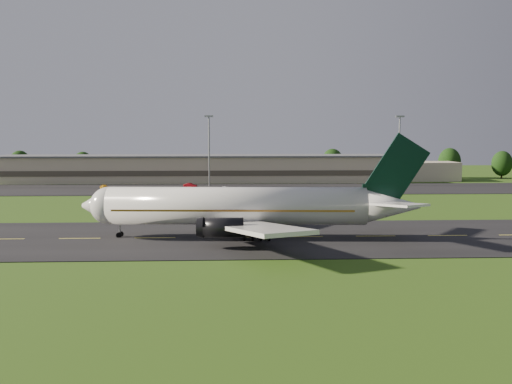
{
  "coord_description": "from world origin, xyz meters",
  "views": [
    {
      "loc": [
        11.37,
        -83.59,
        15.72
      ],
      "look_at": [
        15.32,
        8.0,
        6.0
      ],
      "focal_mm": 40.0,
      "sensor_mm": 36.0,
      "label": 1
    }
  ],
  "objects_px": {
    "terminal": "(216,169)",
    "service_vehicle_c": "(224,189)",
    "airliner": "(243,207)",
    "service_vehicle_a": "(105,187)",
    "service_vehicle_d": "(384,185)",
    "light_mast_east": "(399,142)",
    "light_mast_centre": "(209,142)",
    "service_vehicle_b": "(190,185)"
  },
  "relations": [
    {
      "from": "terminal",
      "to": "service_vehicle_c",
      "type": "relative_size",
      "value": 33.54
    },
    {
      "from": "airliner",
      "to": "service_vehicle_a",
      "type": "bearing_deg",
      "value": 120.47
    },
    {
      "from": "service_vehicle_a",
      "to": "service_vehicle_d",
      "type": "bearing_deg",
      "value": -23.7
    },
    {
      "from": "terminal",
      "to": "light_mast_east",
      "type": "height_order",
      "value": "light_mast_east"
    },
    {
      "from": "light_mast_centre",
      "to": "service_vehicle_b",
      "type": "distance_m",
      "value": 13.65
    },
    {
      "from": "light_mast_east",
      "to": "terminal",
      "type": "bearing_deg",
      "value": 163.2
    },
    {
      "from": "light_mast_centre",
      "to": "service_vehicle_b",
      "type": "bearing_deg",
      "value": -143.16
    },
    {
      "from": "light_mast_centre",
      "to": "service_vehicle_d",
      "type": "distance_m",
      "value": 50.89
    },
    {
      "from": "terminal",
      "to": "service_vehicle_c",
      "type": "height_order",
      "value": "terminal"
    },
    {
      "from": "service_vehicle_d",
      "to": "light_mast_centre",
      "type": "bearing_deg",
      "value": 93.61
    },
    {
      "from": "terminal",
      "to": "light_mast_east",
      "type": "distance_m",
      "value": 56.67
    },
    {
      "from": "light_mast_centre",
      "to": "service_vehicle_d",
      "type": "relative_size",
      "value": 4.29
    },
    {
      "from": "terminal",
      "to": "service_vehicle_b",
      "type": "distance_m",
      "value": 21.38
    },
    {
      "from": "service_vehicle_d",
      "to": "airliner",
      "type": "bearing_deg",
      "value": 161.73
    },
    {
      "from": "terminal",
      "to": "service_vehicle_a",
      "type": "distance_m",
      "value": 39.14
    },
    {
      "from": "light_mast_east",
      "to": "service_vehicle_c",
      "type": "bearing_deg",
      "value": -164.88
    },
    {
      "from": "terminal",
      "to": "light_mast_centre",
      "type": "height_order",
      "value": "light_mast_centre"
    },
    {
      "from": "service_vehicle_b",
      "to": "service_vehicle_d",
      "type": "xyz_separation_m",
      "value": [
        54.26,
        -2.32,
        0.06
      ]
    },
    {
      "from": "airliner",
      "to": "light_mast_centre",
      "type": "relative_size",
      "value": 2.52
    },
    {
      "from": "terminal",
      "to": "service_vehicle_d",
      "type": "height_order",
      "value": "terminal"
    },
    {
      "from": "light_mast_centre",
      "to": "light_mast_east",
      "type": "distance_m",
      "value": 55.0
    },
    {
      "from": "terminal",
      "to": "service_vehicle_b",
      "type": "relative_size",
      "value": 38.0
    },
    {
      "from": "terminal",
      "to": "light_mast_east",
      "type": "xyz_separation_m",
      "value": [
        53.6,
        -16.18,
        8.75
      ]
    },
    {
      "from": "service_vehicle_a",
      "to": "service_vehicle_c",
      "type": "distance_m",
      "value": 32.26
    },
    {
      "from": "terminal",
      "to": "light_mast_east",
      "type": "bearing_deg",
      "value": -16.8
    },
    {
      "from": "service_vehicle_c",
      "to": "service_vehicle_d",
      "type": "height_order",
      "value": "service_vehicle_d"
    },
    {
      "from": "service_vehicle_a",
      "to": "service_vehicle_d",
      "type": "distance_m",
      "value": 76.88
    },
    {
      "from": "service_vehicle_a",
      "to": "service_vehicle_b",
      "type": "distance_m",
      "value": 23.29
    },
    {
      "from": "airliner",
      "to": "service_vehicle_b",
      "type": "bearing_deg",
      "value": 103.34
    },
    {
      "from": "service_vehicle_a",
      "to": "airliner",
      "type": "bearing_deg",
      "value": -89.43
    },
    {
      "from": "light_mast_east",
      "to": "service_vehicle_a",
      "type": "distance_m",
      "value": 84.14
    },
    {
      "from": "terminal",
      "to": "service_vehicle_a",
      "type": "xyz_separation_m",
      "value": [
        -29.12,
        -25.96,
        -3.15
      ]
    },
    {
      "from": "service_vehicle_a",
      "to": "service_vehicle_d",
      "type": "height_order",
      "value": "service_vehicle_a"
    },
    {
      "from": "light_mast_centre",
      "to": "service_vehicle_d",
      "type": "height_order",
      "value": "light_mast_centre"
    },
    {
      "from": "airliner",
      "to": "service_vehicle_b",
      "type": "relative_size",
      "value": 13.44
    },
    {
      "from": "terminal",
      "to": "airliner",
      "type": "bearing_deg",
      "value": -86.09
    },
    {
      "from": "service_vehicle_b",
      "to": "service_vehicle_d",
      "type": "bearing_deg",
      "value": -78.09
    },
    {
      "from": "airliner",
      "to": "terminal",
      "type": "relative_size",
      "value": 0.35
    },
    {
      "from": "terminal",
      "to": "service_vehicle_c",
      "type": "xyz_separation_m",
      "value": [
        2.89,
        -29.88,
        -3.29
      ]
    },
    {
      "from": "service_vehicle_c",
      "to": "service_vehicle_d",
      "type": "xyz_separation_m",
      "value": [
        44.78,
        7.49,
        0.09
      ]
    },
    {
      "from": "light_mast_centre",
      "to": "service_vehicle_a",
      "type": "height_order",
      "value": "light_mast_centre"
    },
    {
      "from": "terminal",
      "to": "service_vehicle_a",
      "type": "bearing_deg",
      "value": -138.28
    }
  ]
}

